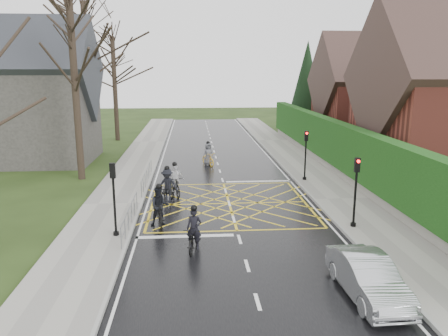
{
  "coord_description": "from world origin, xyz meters",
  "views": [
    {
      "loc": [
        -1.9,
        -21.84,
        6.83
      ],
      "look_at": [
        -0.07,
        2.74,
        1.3
      ],
      "focal_mm": 35.0,
      "sensor_mm": 36.0,
      "label": 1
    }
  ],
  "objects": [
    {
      "name": "tree_near",
      "position": [
        -9.0,
        6.0,
        7.91
      ],
      "size": [
        9.24,
        9.24,
        11.44
      ],
      "color": "black",
      "rests_on": "ground"
    },
    {
      "name": "traffic_light_se",
      "position": [
        5.1,
        -4.2,
        1.66
      ],
      "size": [
        0.24,
        0.31,
        3.21
      ],
      "rotation": [
        0.0,
        0.0,
        3.14
      ],
      "color": "black",
      "rests_on": "ground"
    },
    {
      "name": "cyclist_lead",
      "position": [
        -0.73,
        9.53,
        0.62
      ],
      "size": [
        1.32,
        1.95,
        1.8
      ],
      "rotation": [
        0.0,
        0.0,
        0.41
      ],
      "color": "gold",
      "rests_on": "ground"
    },
    {
      "name": "sidewalk_left",
      "position": [
        -6.0,
        0.0,
        0.07
      ],
      "size": [
        3.0,
        80.0,
        0.15
      ],
      "primitive_type": "cube",
      "color": "gray",
      "rests_on": "ground"
    },
    {
      "name": "railing_south",
      "position": [
        -4.65,
        -3.5,
        0.78
      ],
      "size": [
        0.05,
        5.04,
        1.03
      ],
      "color": "slate",
      "rests_on": "ground"
    },
    {
      "name": "house_far",
      "position": [
        14.75,
        18.0,
        4.36
      ],
      "size": [
        9.8,
        8.8,
        10.3
      ],
      "color": "maroon",
      "rests_on": "ground"
    },
    {
      "name": "cyclist_front",
      "position": [
        -2.87,
        1.69,
        0.71
      ],
      "size": [
        1.11,
        1.99,
        1.92
      ],
      "rotation": [
        0.0,
        0.0,
        0.3
      ],
      "color": "black",
      "rests_on": "ground"
    },
    {
      "name": "traffic_light_sw",
      "position": [
        -5.1,
        -4.5,
        1.66
      ],
      "size": [
        0.24,
        0.31,
        3.21
      ],
      "color": "black",
      "rests_on": "ground"
    },
    {
      "name": "conifer",
      "position": [
        10.75,
        26.0,
        4.99
      ],
      "size": [
        4.6,
        4.6,
        10.0
      ],
      "color": "black",
      "rests_on": "ground"
    },
    {
      "name": "cyclist_rear",
      "position": [
        -1.87,
        -5.85,
        0.58
      ],
      "size": [
        0.98,
        1.92,
        1.78
      ],
      "rotation": [
        0.0,
        0.0,
        -0.2
      ],
      "color": "black",
      "rests_on": "ground"
    },
    {
      "name": "cyclist_back",
      "position": [
        -3.39,
        -3.08,
        0.74
      ],
      "size": [
        0.96,
        2.0,
        1.95
      ],
      "rotation": [
        0.0,
        0.0,
        0.14
      ],
      "color": "black",
      "rests_on": "ground"
    },
    {
      "name": "stone_wall",
      "position": [
        7.75,
        6.0,
        0.35
      ],
      "size": [
        0.5,
        38.0,
        0.7
      ],
      "primitive_type": "cube",
      "color": "slate",
      "rests_on": "ground"
    },
    {
      "name": "traffic_light_ne",
      "position": [
        5.1,
        4.2,
        1.66
      ],
      "size": [
        0.24,
        0.31,
        3.21
      ],
      "rotation": [
        0.0,
        0.0,
        3.14
      ],
      "color": "black",
      "rests_on": "ground"
    },
    {
      "name": "car",
      "position": [
        3.41,
        -9.9,
        0.64
      ],
      "size": [
        1.51,
        3.95,
        1.28
      ],
      "primitive_type": "imported",
      "rotation": [
        0.0,
        0.0,
        0.04
      ],
      "color": "#B4B8BC",
      "rests_on": "ground"
    },
    {
      "name": "tree_far",
      "position": [
        -9.3,
        22.0,
        7.19
      ],
      "size": [
        8.4,
        8.4,
        10.4
      ],
      "color": "black",
      "rests_on": "ground"
    },
    {
      "name": "tree_mid",
      "position": [
        -10.0,
        14.0,
        8.63
      ],
      "size": [
        10.08,
        10.08,
        12.48
      ],
      "color": "black",
      "rests_on": "ground"
    },
    {
      "name": "ground",
      "position": [
        0.0,
        0.0,
        0.0
      ],
      "size": [
        120.0,
        120.0,
        0.0
      ],
      "primitive_type": "plane",
      "color": "black",
      "rests_on": "ground"
    },
    {
      "name": "railing_north",
      "position": [
        -4.65,
        4.0,
        0.79
      ],
      "size": [
        0.05,
        6.04,
        1.03
      ],
      "color": "slate",
      "rests_on": "ground"
    },
    {
      "name": "road",
      "position": [
        0.0,
        0.0,
        0.01
      ],
      "size": [
        9.0,
        80.0,
        0.01
      ],
      "primitive_type": "cube",
      "color": "black",
      "rests_on": "ground"
    },
    {
      "name": "cyclist_mid",
      "position": [
        -3.23,
        0.58,
        0.71
      ],
      "size": [
        1.31,
        2.13,
        1.95
      ],
      "rotation": [
        0.0,
        0.0,
        -0.32
      ],
      "color": "black",
      "rests_on": "ground"
    },
    {
      "name": "hedge",
      "position": [
        7.75,
        6.0,
        2.1
      ],
      "size": [
        0.9,
        38.0,
        2.8
      ],
      "primitive_type": "cube",
      "color": "#11350E",
      "rests_on": "stone_wall"
    },
    {
      "name": "sidewalk_right",
      "position": [
        6.0,
        0.0,
        0.07
      ],
      "size": [
        3.0,
        80.0,
        0.15
      ],
      "primitive_type": "cube",
      "color": "gray",
      "rests_on": "ground"
    },
    {
      "name": "church",
      "position": [
        -13.54,
        12.0,
        4.93
      ],
      "size": [
        8.8,
        7.8,
        11.0
      ],
      "color": "#2D2B28",
      "rests_on": "ground"
    }
  ]
}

